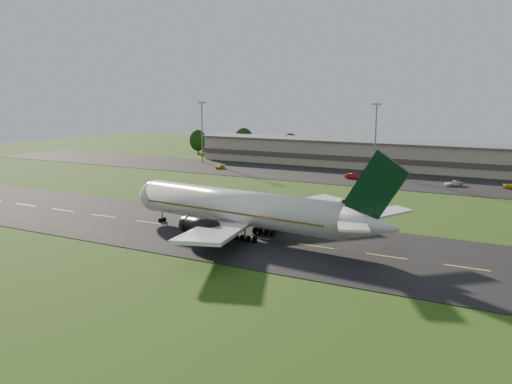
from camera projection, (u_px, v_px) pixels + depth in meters
The scene contains 12 objects.
ground at pixel (198, 230), 97.72m from camera, with size 360.00×360.00×0.00m, color #284411.
taxiway at pixel (198, 230), 97.71m from camera, with size 220.00×30.00×0.10m, color black.
apron at pixel (348, 177), 159.33m from camera, with size 260.00×30.00×0.10m, color black.
airliner at pixel (244, 209), 92.34m from camera, with size 51.27×42.01×15.57m.
terminal at pixel (396, 156), 176.23m from camera, with size 145.00×16.00×8.40m.
light_mast_west at pixel (202, 125), 190.85m from camera, with size 2.40×1.20×20.35m.
light_mast_centre at pixel (376, 130), 161.57m from camera, with size 2.40×1.20×20.35m.
tree_line at pixel (467, 153), 174.86m from camera, with size 195.42×10.46×10.47m.
service_vehicle_a at pixel (220, 167), 176.09m from camera, with size 1.41×3.50×1.19m, color #E0B10D.
service_vehicle_b at pixel (353, 176), 155.37m from camera, with size 1.52×4.36×1.43m, color maroon.
service_vehicle_c at pixel (453, 183), 143.43m from camera, with size 2.21×4.79×1.33m, color silver.
service_vehicle_d at pixel (512, 187), 138.57m from camera, with size 1.65×4.05×1.18m, color gold.
Camera 1 is at (55.81, -77.72, 23.13)m, focal length 40.00 mm.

